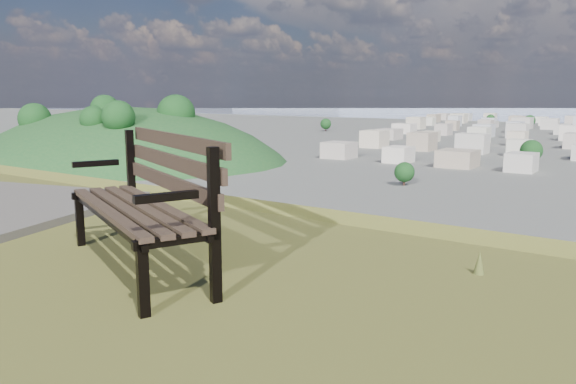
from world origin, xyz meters
The scene contains 2 objects.
park_bench centered at (0.30, 1.95, 25.57)m, with size 1.99×1.35×1.00m.
green_wooded_hill centered at (-182.05, 150.00, 0.12)m, with size 162.67×130.13×81.33m.
Camera 1 is at (3.49, -0.82, 26.30)m, focal length 35.00 mm.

